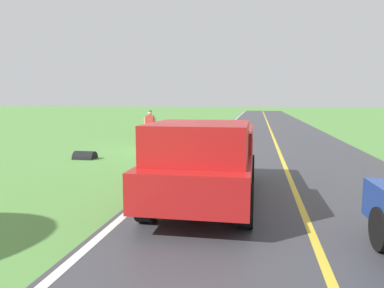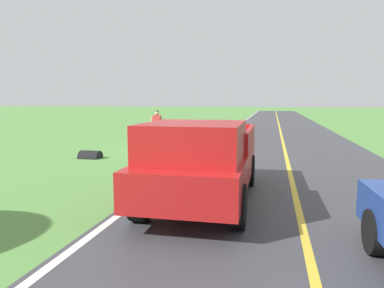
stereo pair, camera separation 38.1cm
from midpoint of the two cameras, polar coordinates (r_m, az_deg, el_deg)
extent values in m
plane|color=#568E42|center=(16.37, -4.01, -0.91)|extent=(200.00, 200.00, 0.00)
cube|color=#3D3D42|center=(15.88, 13.03, -1.31)|extent=(7.32, 120.00, 0.00)
cube|color=silver|center=(16.09, 0.56, -1.01)|extent=(0.16, 117.60, 0.00)
cube|color=gold|center=(15.88, 13.03, -1.30)|extent=(0.14, 117.60, 0.00)
cylinder|color=navy|center=(18.61, -6.97, 1.38)|extent=(0.18, 0.18, 0.88)
cylinder|color=navy|center=(18.89, -7.48, 1.45)|extent=(0.18, 0.18, 0.88)
cube|color=red|center=(18.69, -7.26, 3.64)|extent=(0.42, 0.30, 0.58)
sphere|color=tan|center=(18.67, -7.28, 4.88)|extent=(0.23, 0.23, 0.23)
sphere|color=#4C564C|center=(18.67, -7.28, 5.11)|extent=(0.20, 0.20, 0.20)
cube|color=black|center=(18.89, -7.14, 3.77)|extent=(0.34, 0.23, 0.44)
cylinder|color=tan|center=(18.63, -6.48, 3.30)|extent=(0.10, 0.10, 0.58)
cylinder|color=tan|center=(18.73, -8.05, 3.30)|extent=(0.10, 0.10, 0.58)
cube|color=maroon|center=(18.81, -8.50, 0.84)|extent=(0.48, 0.24, 0.50)
cube|color=#B21919|center=(8.19, 1.15, -3.57)|extent=(2.04, 5.41, 0.70)
cube|color=#B21919|center=(6.92, -0.35, 0.43)|extent=(1.86, 2.17, 0.72)
cube|color=black|center=(6.91, -0.35, 1.02)|extent=(1.69, 1.31, 0.43)
cube|color=#B21919|center=(9.08, 8.08, 1.08)|extent=(0.12, 3.02, 0.45)
cube|color=#B21919|center=(9.34, -3.53, 1.29)|extent=(0.12, 3.02, 0.45)
cube|color=#B21919|center=(10.66, 3.30, 2.01)|extent=(1.84, 0.11, 0.45)
cylinder|color=black|center=(6.48, 6.71, -9.66)|extent=(0.31, 0.80, 0.80)
cylinder|color=black|center=(6.82, -8.77, -8.86)|extent=(0.31, 0.80, 0.80)
cylinder|color=black|center=(9.69, 7.84, -4.08)|extent=(0.31, 0.80, 0.80)
cylinder|color=black|center=(9.91, -2.63, -3.77)|extent=(0.31, 0.80, 0.80)
cylinder|color=black|center=(6.13, 26.60, -12.05)|extent=(0.27, 0.67, 0.66)
cylinder|color=black|center=(14.47, -17.34, -2.26)|extent=(0.80, 0.60, 0.60)
camera|label=1|loc=(0.19, -91.13, -0.14)|focal=33.60mm
camera|label=2|loc=(0.19, 88.87, 0.14)|focal=33.60mm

